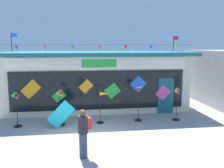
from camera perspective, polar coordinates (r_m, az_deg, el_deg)
ground_plane at (r=10.45m, az=-5.27°, el=-12.44°), size 80.00×80.00×0.00m
kite_shop_building at (r=15.48m, az=-3.64°, el=1.17°), size 10.89×5.20×4.55m
wind_spinner_far_left at (r=12.34m, az=-21.26°, el=-4.97°), size 0.37×0.37×1.70m
wind_spinner_left at (r=12.06m, az=-11.87°, el=-4.92°), size 0.39×0.39×1.75m
wind_spinner_center_left at (r=12.11m, az=-2.12°, el=-4.69°), size 0.68×0.37×1.57m
wind_spinner_center_right at (r=12.47m, az=6.20°, el=-2.27°), size 0.37×0.37×1.91m
wind_spinner_right at (r=12.96m, az=14.83°, el=-3.90°), size 0.39×0.39×1.74m
person_near_camera at (r=8.51m, az=-6.62°, el=-11.07°), size 0.48×0.41×1.68m
display_kite_on_ground at (r=11.69m, az=-11.72°, el=-6.91°), size 1.31×0.24×1.31m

